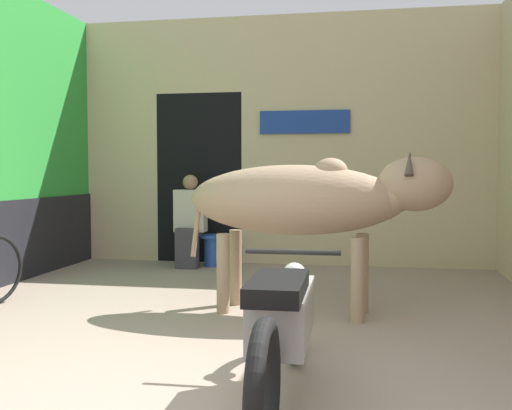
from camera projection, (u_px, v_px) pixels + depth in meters
wall_back_with_doorway at (253, 155)px, 8.05m from camera, size 5.33×0.93×3.21m
cow at (309, 200)px, 5.02m from camera, size 2.25×0.81×1.38m
motorcycle_near at (283, 323)px, 3.11m from camera, size 0.58×1.99×0.73m
shopkeeper_seated at (190, 219)px, 7.53m from camera, size 0.39×0.33×1.17m
plastic_stool at (214, 249)px, 7.64m from camera, size 0.35×0.35×0.40m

